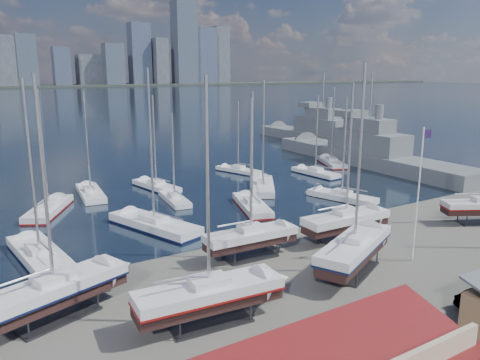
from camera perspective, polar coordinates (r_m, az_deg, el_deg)
ground at (r=45.12m, az=16.41°, el=-8.85°), size 1400.00×1400.00×0.00m
water at (r=339.44m, az=-26.57°, el=8.83°), size 1400.00×600.00×0.40m
sailboat_cradle_0 at (r=34.53m, az=-21.68°, el=-12.41°), size 10.49×6.00×16.34m
sailboat_cradle_1 at (r=31.78m, az=-3.77°, el=-13.75°), size 10.25×3.58×16.24m
sailboat_cradle_2 at (r=42.23m, az=1.32°, el=-6.92°), size 8.76×2.79×14.29m
sailboat_cradle_3 at (r=40.38m, az=13.78°, el=-8.06°), size 10.89×7.22×17.09m
sailboat_cradle_4 at (r=47.80m, az=12.79°, el=-4.78°), size 9.54×2.91×15.50m
sailboat_moored_0 at (r=45.69m, az=-23.18°, el=-8.70°), size 4.41×11.51×16.77m
sailboat_moored_1 at (r=60.40m, az=-22.27°, el=-3.44°), size 7.44×10.33×15.27m
sailboat_moored_2 at (r=66.19m, az=-17.73°, el=-1.68°), size 3.71×9.94×14.66m
sailboat_moored_3 at (r=51.01m, az=-10.40°, el=-5.59°), size 6.94×12.21×17.61m
sailboat_moored_4 at (r=61.03m, az=-7.97°, el=-2.39°), size 3.27×8.20×12.04m
sailboat_moored_5 at (r=68.14m, az=-10.16°, el=-0.87°), size 4.25×9.66×13.97m
sailboat_moored_6 at (r=57.47m, az=1.47°, el=-3.26°), size 5.77×10.32×14.88m
sailboat_moored_7 at (r=66.80m, az=2.81°, el=-0.94°), size 8.35×10.56×16.11m
sailboat_moored_8 at (r=78.14m, az=-0.22°, el=1.11°), size 4.82×8.63×12.44m
sailboat_moored_9 at (r=62.87m, az=12.31°, el=-2.12°), size 5.17×9.68×14.08m
sailboat_moored_10 at (r=77.09m, az=9.17°, el=0.78°), size 3.21×9.21×13.52m
sailboat_moored_11 at (r=86.52m, az=11.05°, el=2.03°), size 6.47×9.97×14.52m
naval_ship_east at (r=88.06m, az=15.23°, el=2.90°), size 8.73×44.45×17.98m
naval_ship_west at (r=112.95m, az=9.90°, el=5.30°), size 6.77×42.17×17.80m
car_a at (r=32.53m, az=19.06°, el=-16.50°), size 2.28×4.51×1.47m
flagpole at (r=43.03m, az=21.05°, el=-0.67°), size 1.05×0.12×11.91m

